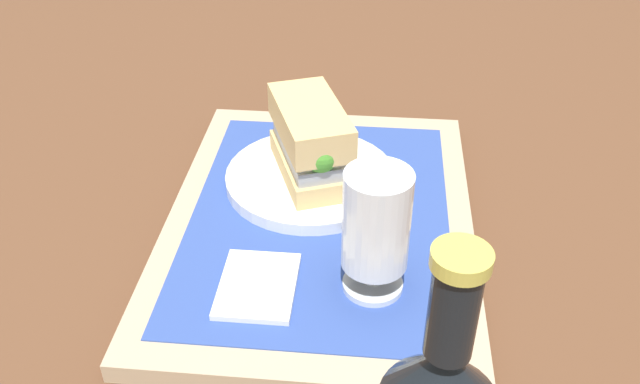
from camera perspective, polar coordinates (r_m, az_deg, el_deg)
The scene contains 7 objects.
ground_plane at distance 0.74m, azimuth -0.00°, elevation -3.18°, with size 3.00×3.00×0.00m, color brown.
tray at distance 0.73m, azimuth -0.00°, elevation -2.56°, with size 0.44×0.32×0.02m, color tan.
placemat at distance 0.72m, azimuth -0.00°, elevation -1.90°, with size 0.38×0.27×0.00m, color #2D4793.
plate at distance 0.76m, azimuth -0.79°, elevation 1.17°, with size 0.19×0.19×0.01m, color white.
sandwich at distance 0.73m, azimuth -0.75°, elevation 4.25°, with size 0.14×0.11×0.08m.
beer_glass at distance 0.59m, azimuth 4.70°, elevation -2.99°, with size 0.06×0.06×0.12m.
napkin_folded at distance 0.64m, azimuth -5.22°, elevation -7.79°, with size 0.09×0.07×0.01m, color white.
Camera 1 is at (0.57, 0.05, 0.46)m, focal length 38.28 mm.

